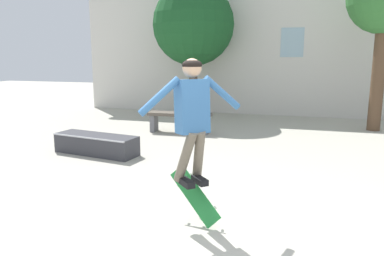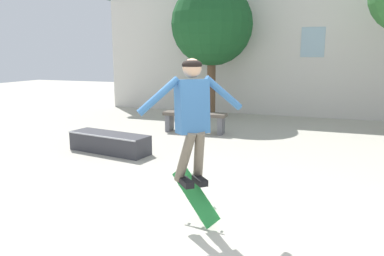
% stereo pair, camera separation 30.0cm
% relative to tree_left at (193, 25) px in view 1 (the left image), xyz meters
% --- Properties ---
extents(ground_plane, '(40.00, 40.00, 0.00)m').
position_rel_tree_left_xyz_m(ground_plane, '(2.20, -8.01, -2.85)').
color(ground_plane, '#B2AD9E').
extents(building_backdrop, '(13.33, 0.52, 5.14)m').
position_rel_tree_left_xyz_m(building_backdrop, '(2.22, 1.17, -0.64)').
color(building_backdrop, beige).
rests_on(building_backdrop, ground_plane).
extents(tree_left, '(2.51, 2.51, 4.12)m').
position_rel_tree_left_xyz_m(tree_left, '(0.00, 0.00, 0.00)').
color(tree_left, brown).
rests_on(tree_left, ground_plane).
extents(park_bench, '(1.64, 0.46, 0.52)m').
position_rel_tree_left_xyz_m(park_bench, '(0.34, -2.49, -2.48)').
color(park_bench, brown).
rests_on(park_bench, ground_plane).
extents(skate_ledge, '(1.81, 0.82, 0.39)m').
position_rel_tree_left_xyz_m(skate_ledge, '(-0.63, -4.93, -2.65)').
color(skate_ledge, '#38383D').
rests_on(skate_ledge, ground_plane).
extents(skater, '(0.98, 0.90, 1.42)m').
position_rel_tree_left_xyz_m(skater, '(2.10, -7.47, -1.50)').
color(skater, teal).
extents(skateboard_flipping, '(0.70, 0.39, 0.63)m').
position_rel_tree_left_xyz_m(skateboard_flipping, '(2.11, -7.38, -2.52)').
color(skateboard_flipping, '#237F38').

